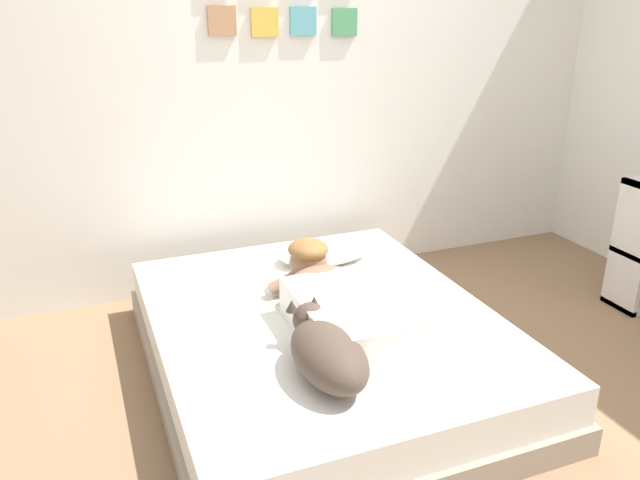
{
  "coord_description": "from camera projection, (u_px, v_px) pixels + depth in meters",
  "views": [
    {
      "loc": [
        -1.2,
        -1.98,
        1.7
      ],
      "look_at": [
        -0.11,
        0.75,
        0.56
      ],
      "focal_mm": 35.76,
      "sensor_mm": 36.0,
      "label": 1
    }
  ],
  "objects": [
    {
      "name": "ground_plane",
      "position": [
        409.0,
        414.0,
        2.75
      ],
      "size": [
        12.47,
        12.47,
        0.0
      ],
      "primitive_type": "plane",
      "color": "#8C6B4C"
    },
    {
      "name": "back_wall",
      "position": [
        282.0,
        75.0,
        3.71
      ],
      "size": [
        4.24,
        0.12,
        2.5
      ],
      "color": "silver",
      "rests_on": "ground"
    },
    {
      "name": "bed",
      "position": [
        323.0,
        343.0,
        3.01
      ],
      "size": [
        1.56,
        1.93,
        0.31
      ],
      "color": "gray",
      "rests_on": "ground"
    },
    {
      "name": "pillow",
      "position": [
        324.0,
        252.0,
        3.53
      ],
      "size": [
        0.52,
        0.32,
        0.11
      ],
      "primitive_type": "ellipsoid",
      "color": "white",
      "rests_on": "bed"
    },
    {
      "name": "person_lying",
      "position": [
        337.0,
        301.0,
        2.85
      ],
      "size": [
        0.43,
        0.92,
        0.27
      ],
      "color": "white",
      "rests_on": "bed"
    },
    {
      "name": "dog",
      "position": [
        326.0,
        351.0,
        2.46
      ],
      "size": [
        0.26,
        0.57,
        0.21
      ],
      "color": "#4C3D33",
      "rests_on": "bed"
    },
    {
      "name": "coffee_cup",
      "position": [
        317.0,
        279.0,
        3.23
      ],
      "size": [
        0.12,
        0.09,
        0.07
      ],
      "color": "#D84C47",
      "rests_on": "bed"
    },
    {
      "name": "cell_phone",
      "position": [
        301.0,
        326.0,
        2.84
      ],
      "size": [
        0.07,
        0.14,
        0.01
      ],
      "primitive_type": "cube",
      "color": "black",
      "rests_on": "bed"
    }
  ]
}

